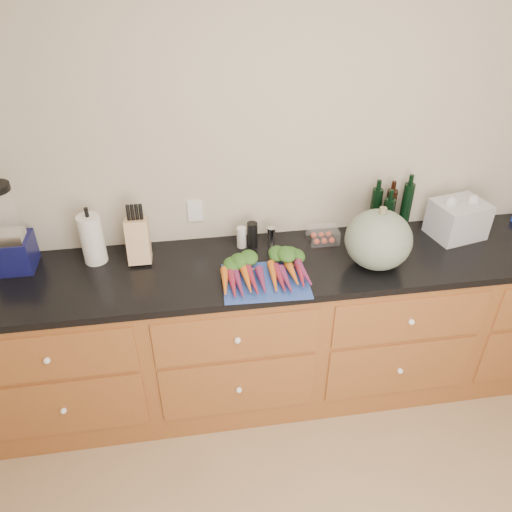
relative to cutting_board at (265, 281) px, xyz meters
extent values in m
cube|color=beige|center=(0.29, 0.48, 0.35)|extent=(4.10, 0.05, 2.60)
cube|color=brown|center=(0.29, 0.16, -0.50)|extent=(3.60, 0.60, 0.90)
cube|color=brown|center=(-1.06, -0.15, -0.23)|extent=(0.82, 0.01, 0.28)
sphere|color=white|center=(-1.06, -0.16, -0.23)|extent=(0.03, 0.03, 0.03)
cube|color=brown|center=(-1.06, -0.15, -0.59)|extent=(0.82, 0.01, 0.38)
sphere|color=white|center=(-1.06, -0.16, -0.59)|extent=(0.03, 0.03, 0.03)
cube|color=brown|center=(-0.16, -0.15, -0.23)|extent=(0.82, 0.01, 0.28)
sphere|color=white|center=(-0.16, -0.16, -0.23)|extent=(0.03, 0.03, 0.03)
cube|color=brown|center=(-0.16, -0.15, -0.59)|extent=(0.82, 0.01, 0.38)
sphere|color=white|center=(-0.16, -0.16, -0.59)|extent=(0.03, 0.03, 0.03)
cube|color=brown|center=(0.74, -0.15, -0.23)|extent=(0.82, 0.01, 0.28)
sphere|color=white|center=(0.74, -0.16, -0.23)|extent=(0.03, 0.03, 0.03)
cube|color=brown|center=(0.74, -0.15, -0.59)|extent=(0.82, 0.01, 0.38)
sphere|color=white|center=(0.74, -0.16, -0.59)|extent=(0.03, 0.03, 0.03)
cube|color=black|center=(0.29, 0.16, -0.03)|extent=(3.64, 0.62, 0.04)
cube|color=#254296|center=(0.00, 0.00, 0.00)|extent=(0.44, 0.34, 0.01)
cone|color=orange|center=(-0.20, -0.02, 0.03)|extent=(0.04, 0.21, 0.04)
cone|color=maroon|center=(-0.17, -0.02, 0.03)|extent=(0.04, 0.21, 0.04)
cone|color=#6F224D|center=(-0.13, -0.02, 0.03)|extent=(0.04, 0.21, 0.04)
cone|color=orange|center=(-0.10, -0.02, 0.03)|extent=(0.04, 0.21, 0.04)
cone|color=maroon|center=(-0.07, -0.02, 0.03)|extent=(0.04, 0.21, 0.04)
cone|color=#6F224D|center=(-0.03, -0.02, 0.03)|extent=(0.04, 0.21, 0.04)
ellipsoid|color=#254E1A|center=(-0.12, 0.14, 0.04)|extent=(0.21, 0.13, 0.06)
cone|color=orange|center=(0.03, -0.02, 0.03)|extent=(0.04, 0.21, 0.04)
cone|color=maroon|center=(0.07, -0.02, 0.03)|extent=(0.04, 0.21, 0.04)
cone|color=#6F224D|center=(0.10, -0.02, 0.03)|extent=(0.04, 0.21, 0.04)
cone|color=orange|center=(0.13, -0.02, 0.03)|extent=(0.04, 0.21, 0.04)
cone|color=maroon|center=(0.17, -0.02, 0.03)|extent=(0.04, 0.21, 0.04)
cone|color=#6F224D|center=(0.20, -0.02, 0.03)|extent=(0.04, 0.21, 0.04)
ellipsoid|color=#254E1A|center=(0.12, 0.14, 0.04)|extent=(0.21, 0.13, 0.06)
ellipsoid|color=#5A6B5A|center=(0.59, 0.07, 0.15)|extent=(0.34, 0.34, 0.30)
cube|color=#0E1044|center=(-1.24, 0.32, 0.08)|extent=(0.19, 0.19, 0.17)
cube|color=silver|center=(-1.24, 0.29, 0.20)|extent=(0.16, 0.11, 0.05)
cylinder|color=white|center=(-1.24, 0.32, 0.31)|extent=(0.14, 0.14, 0.24)
cylinder|color=silver|center=(-0.85, 0.32, 0.13)|extent=(0.12, 0.12, 0.27)
cube|color=tan|center=(-0.62, 0.30, 0.11)|extent=(0.12, 0.12, 0.23)
cylinder|color=silver|center=(-0.08, 0.34, 0.05)|extent=(0.05, 0.05, 0.12)
cylinder|color=black|center=(-0.02, 0.34, 0.07)|extent=(0.06, 0.06, 0.14)
cylinder|color=silver|center=(0.09, 0.34, 0.05)|extent=(0.05, 0.05, 0.10)
cube|color=white|center=(0.38, 0.33, 0.03)|extent=(0.16, 0.13, 0.08)
cylinder|color=black|center=(0.69, 0.38, 0.13)|extent=(0.06, 0.06, 0.27)
cylinder|color=black|center=(0.78, 0.39, 0.12)|extent=(0.06, 0.06, 0.25)
cylinder|color=black|center=(0.87, 0.38, 0.14)|extent=(0.06, 0.06, 0.29)
cylinder|color=black|center=(0.74, 0.33, 0.11)|extent=(0.06, 0.06, 0.24)
camera|label=1|loc=(-0.34, -1.95, 1.49)|focal=35.00mm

